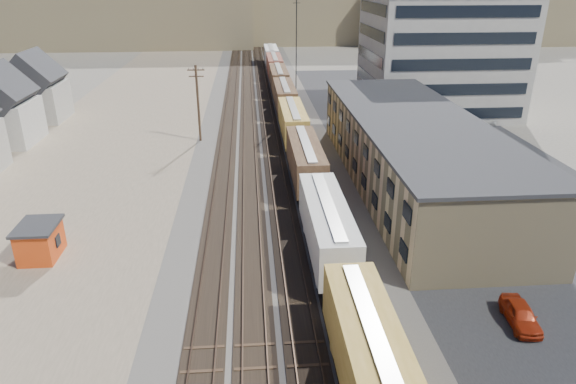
{
  "coord_description": "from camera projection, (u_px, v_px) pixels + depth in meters",
  "views": [
    {
      "loc": [
        -1.91,
        -24.76,
        20.59
      ],
      "look_at": [
        1.29,
        16.52,
        3.0
      ],
      "focal_mm": 32.0,
      "sensor_mm": 36.0,
      "label": 1
    }
  ],
  "objects": [
    {
      "name": "freight_train",
      "position": [
        288.0,
        108.0,
        74.25
      ],
      "size": [
        3.0,
        119.74,
        4.46
      ],
      "color": "black",
      "rests_on": "ground"
    },
    {
      "name": "dirt_yard",
      "position": [
        110.0,
        147.0,
        66.18
      ],
      "size": [
        24.0,
        180.0,
        0.03
      ],
      "primitive_type": "cube",
      "color": "#796953",
      "rests_on": "ground"
    },
    {
      "name": "ballast_bed",
      "position": [
        262.0,
        123.0,
        76.78
      ],
      "size": [
        18.0,
        200.0,
        0.06
      ],
      "primitive_type": "cube",
      "color": "#4C4742",
      "rests_on": "ground"
    },
    {
      "name": "parked_car_white",
      "position": [
        521.0,
        245.0,
        40.67
      ],
      "size": [
        2.2,
        5.22,
        1.68
      ],
      "primitive_type": "imported",
      "rotation": [
        0.0,
        0.0,
        0.09
      ],
      "color": "white",
      "rests_on": "ground"
    },
    {
      "name": "utility_pole_north",
      "position": [
        198.0,
        102.0,
        66.77
      ],
      "size": [
        2.2,
        0.32,
        10.0
      ],
      "color": "#382619",
      "rests_on": "ground"
    },
    {
      "name": "radio_mast",
      "position": [
        296.0,
        51.0,
        82.82
      ],
      "size": [
        1.2,
        0.16,
        18.0
      ],
      "color": "black",
      "rests_on": "ground"
    },
    {
      "name": "asphalt_lot",
      "position": [
        440.0,
        152.0,
        64.58
      ],
      "size": [
        26.0,
        120.0,
        0.04
      ],
      "primitive_type": "cube",
      "color": "#232326",
      "rests_on": "ground"
    },
    {
      "name": "parked_car_silver",
      "position": [
        546.0,
        228.0,
        43.77
      ],
      "size": [
        4.91,
        3.59,
        1.32
      ],
      "primitive_type": "imported",
      "rotation": [
        0.0,
        0.0,
        1.14
      ],
      "color": "#97999E",
      "rests_on": "ground"
    },
    {
      "name": "parked_car_blue",
      "position": [
        423.0,
        134.0,
        68.71
      ],
      "size": [
        6.64,
        5.18,
        1.68
      ],
      "primitive_type": "imported",
      "rotation": [
        0.0,
        0.0,
        1.11
      ],
      "color": "navy",
      "rests_on": "ground"
    },
    {
      "name": "maintenance_shed",
      "position": [
        40.0,
        241.0,
        39.98
      ],
      "size": [
        3.02,
        3.9,
        2.85
      ],
      "color": "#D84414",
      "rests_on": "ground"
    },
    {
      "name": "rail_tracks",
      "position": [
        258.0,
        123.0,
        76.7
      ],
      "size": [
        11.4,
        200.0,
        0.24
      ],
      "color": "black",
      "rests_on": "ground"
    },
    {
      "name": "parked_car_far",
      "position": [
        489.0,
        118.0,
        77.02
      ],
      "size": [
        2.42,
        4.35,
        1.4
      ],
      "primitive_type": "imported",
      "rotation": [
        0.0,
        0.0,
        -0.2
      ],
      "color": "silver",
      "rests_on": "ground"
    },
    {
      "name": "warehouse",
      "position": [
        412.0,
        151.0,
        53.49
      ],
      "size": [
        12.4,
        40.4,
        7.25
      ],
      "color": "tan",
      "rests_on": "ground"
    },
    {
      "name": "parked_car_red",
      "position": [
        521.0,
        315.0,
        32.5
      ],
      "size": [
        2.05,
        4.22,
        1.39
      ],
      "primitive_type": "imported",
      "rotation": [
        0.0,
        0.0,
        -0.1
      ],
      "color": "#AA2B0F",
      "rests_on": "ground"
    },
    {
      "name": "ground",
      "position": [
        288.0,
        345.0,
        30.91
      ],
      "size": [
        300.0,
        300.0,
        0.0
      ],
      "primitive_type": "plane",
      "color": "#6B6356",
      "rests_on": "ground"
    },
    {
      "name": "office_tower",
      "position": [
        440.0,
        54.0,
        79.7
      ],
      "size": [
        22.6,
        18.6,
        18.45
      ],
      "color": "#9E998E",
      "rests_on": "ground"
    }
  ]
}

